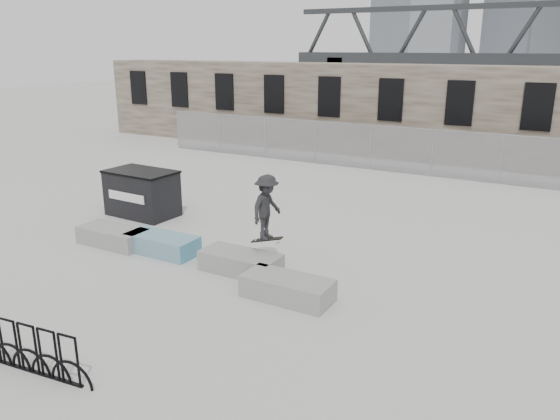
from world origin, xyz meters
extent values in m
plane|color=beige|center=(0.00, 0.00, 0.00)|extent=(120.00, 120.00, 0.00)
cube|color=brown|center=(0.00, 16.25, 2.25)|extent=(36.00, 2.50, 4.50)
cube|color=black|center=(-16.00, 14.98, 2.90)|extent=(1.20, 0.12, 2.00)
cube|color=black|center=(-12.80, 14.98, 2.90)|extent=(1.20, 0.12, 2.00)
cube|color=black|center=(-9.60, 14.98, 2.90)|extent=(1.20, 0.12, 2.00)
cube|color=black|center=(-6.40, 14.98, 2.90)|extent=(1.20, 0.12, 2.00)
cube|color=black|center=(-3.20, 14.98, 2.90)|extent=(1.20, 0.12, 2.00)
cube|color=black|center=(0.00, 14.98, 2.90)|extent=(1.20, 0.12, 2.00)
cube|color=black|center=(3.20, 14.98, 2.90)|extent=(1.20, 0.12, 2.00)
cube|color=black|center=(6.40, 14.98, 2.90)|extent=(1.20, 0.12, 2.00)
cylinder|color=gray|center=(-11.00, 12.50, 1.00)|extent=(0.06, 0.06, 2.00)
cylinder|color=gray|center=(-8.25, 12.50, 1.00)|extent=(0.06, 0.06, 2.00)
cylinder|color=gray|center=(-5.50, 12.50, 1.00)|extent=(0.06, 0.06, 2.00)
cylinder|color=gray|center=(-2.75, 12.50, 1.00)|extent=(0.06, 0.06, 2.00)
cylinder|color=gray|center=(0.00, 12.50, 1.00)|extent=(0.06, 0.06, 2.00)
cylinder|color=gray|center=(2.75, 12.50, 1.00)|extent=(0.06, 0.06, 2.00)
cylinder|color=gray|center=(5.50, 12.50, 1.00)|extent=(0.06, 0.06, 2.00)
cube|color=#99999E|center=(0.00, 12.50, 1.00)|extent=(22.00, 0.02, 2.00)
cylinder|color=gray|center=(0.00, 12.50, 2.00)|extent=(22.00, 0.04, 0.04)
cube|color=gray|center=(-2.82, -0.29, 0.25)|extent=(2.00, 0.90, 0.50)
cube|color=#2D471E|center=(-2.82, -0.29, 0.44)|extent=(1.76, 0.66, 0.10)
cube|color=teal|center=(-1.21, -0.11, 0.25)|extent=(2.00, 0.90, 0.50)
cube|color=#2D471E|center=(-1.21, -0.11, 0.44)|extent=(1.76, 0.66, 0.10)
cube|color=gray|center=(1.36, -0.15, 0.25)|extent=(2.00, 0.90, 0.50)
cube|color=#2D471E|center=(1.36, -0.15, 0.44)|extent=(1.76, 0.66, 0.10)
cube|color=gray|center=(3.08, -0.90, 0.25)|extent=(2.00, 0.90, 0.50)
cube|color=#2D471E|center=(3.08, -0.90, 0.44)|extent=(1.76, 0.66, 0.10)
cube|color=black|center=(-4.05, 2.24, 0.72)|extent=(2.27, 1.42, 1.44)
cube|color=black|center=(-4.05, 2.24, 1.46)|extent=(2.33, 1.48, 0.07)
cube|color=white|center=(-4.08, 1.55, 0.78)|extent=(1.55, 0.08, 0.28)
cube|color=black|center=(-0.06, -5.60, 0.02)|extent=(3.59, 0.42, 0.04)
torus|color=black|center=(0.17, -5.58, 0.45)|extent=(0.89, 0.14, 0.89)
torus|color=black|center=(0.62, -5.53, 0.45)|extent=(0.89, 0.14, 0.89)
torus|color=black|center=(1.06, -5.49, 0.45)|extent=(0.89, 0.14, 0.89)
torus|color=black|center=(1.51, -5.44, 0.45)|extent=(0.89, 0.14, 0.89)
cube|color=gray|center=(-20.00, 55.00, 2.00)|extent=(2.00, 3.00, 4.00)
imported|color=black|center=(1.92, 0.18, 1.66)|extent=(0.64, 1.05, 1.59)
cube|color=black|center=(1.92, 0.18, 0.84)|extent=(0.81, 0.31, 0.21)
cylinder|color=beige|center=(1.64, 0.11, 0.79)|extent=(0.06, 0.03, 0.06)
cylinder|color=beige|center=(1.64, 0.25, 0.79)|extent=(0.06, 0.03, 0.06)
cylinder|color=beige|center=(2.20, 0.11, 0.79)|extent=(0.06, 0.03, 0.06)
cylinder|color=beige|center=(2.20, 0.25, 0.79)|extent=(0.06, 0.03, 0.06)
camera|label=1|loc=(8.32, -10.54, 5.35)|focal=35.00mm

